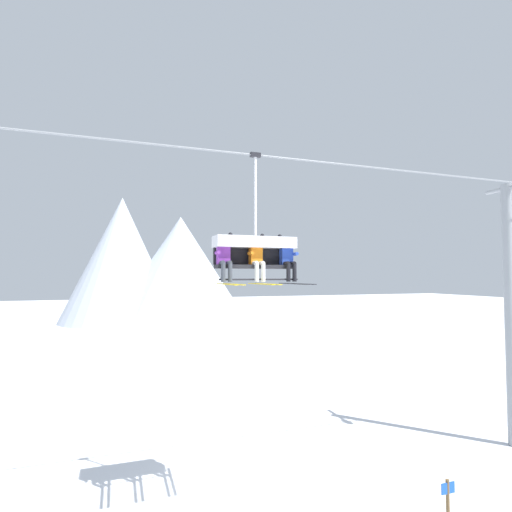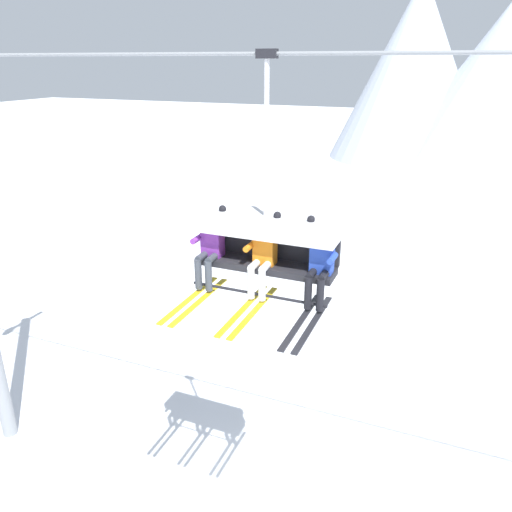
% 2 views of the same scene
% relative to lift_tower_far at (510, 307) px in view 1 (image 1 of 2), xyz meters
% --- Properties ---
extents(ground_plane, '(200.00, 200.00, 0.00)m').
position_rel_lift_tower_far_xyz_m(ground_plane, '(-10.38, 0.02, -4.98)').
color(ground_plane, white).
extents(mountain_peak_west, '(15.42, 15.42, 16.65)m').
position_rel_lift_tower_far_xyz_m(mountain_peak_west, '(-12.97, 45.72, 3.35)').
color(mountain_peak_west, silver).
rests_on(mountain_peak_west, ground_plane).
extents(mountain_peak_central, '(18.36, 18.36, 14.24)m').
position_rel_lift_tower_far_xyz_m(mountain_peak_central, '(-5.29, 44.50, 2.14)').
color(mountain_peak_central, silver).
rests_on(mountain_peak_central, ground_plane).
extents(lift_tower_far, '(0.36, 1.88, 9.62)m').
position_rel_lift_tower_far_xyz_m(lift_tower_far, '(0.00, 0.00, 0.00)').
color(lift_tower_far, gray).
rests_on(lift_tower_far, ground_plane).
extents(lift_cable, '(19.69, 0.05, 0.05)m').
position_rel_lift_tower_far_xyz_m(lift_cable, '(-8.85, -0.78, 4.36)').
color(lift_cable, gray).
extents(chairlift_chair, '(2.18, 0.74, 3.41)m').
position_rel_lift_tower_far_xyz_m(chairlift_chair, '(-10.13, -0.71, 1.89)').
color(chairlift_chair, '#232328').
extents(skier_purple, '(0.48, 1.70, 1.34)m').
position_rel_lift_tower_far_xyz_m(skier_purple, '(-11.00, -0.93, 1.59)').
color(skier_purple, purple).
extents(skier_orange, '(0.48, 1.70, 1.34)m').
position_rel_lift_tower_far_xyz_m(skier_orange, '(-10.12, -0.93, 1.59)').
color(skier_orange, orange).
extents(skier_blue, '(0.48, 1.70, 1.34)m').
position_rel_lift_tower_far_xyz_m(skier_blue, '(-9.25, -0.93, 1.59)').
color(skier_blue, '#2847B7').
extents(trail_sign, '(0.36, 0.08, 1.60)m').
position_rel_lift_tower_far_xyz_m(trail_sign, '(-6.61, -3.60, -4.07)').
color(trail_sign, brown).
rests_on(trail_sign, ground_plane).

